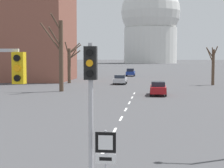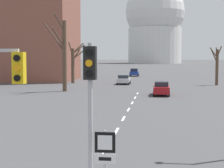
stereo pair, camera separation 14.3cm
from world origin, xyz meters
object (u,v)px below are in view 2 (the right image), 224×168
(sedan_near_left, at_px, (161,88))
(sedan_mid_centre, at_px, (124,79))
(sedan_near_right, at_px, (134,72))
(traffic_signal_centre_tall, at_px, (90,94))
(route_sign_post, at_px, (105,156))

(sedan_near_left, xyz_separation_m, sedan_mid_centre, (-5.77, 16.01, -0.05))
(sedan_near_right, xyz_separation_m, sedan_mid_centre, (-0.15, -23.40, -0.09))
(traffic_signal_centre_tall, bearing_deg, sedan_near_right, 92.67)
(sedan_near_right, bearing_deg, sedan_near_left, -81.89)
(sedan_near_left, distance_m, sedan_near_right, 39.81)
(sedan_near_right, bearing_deg, route_sign_post, -86.98)
(sedan_mid_centre, bearing_deg, route_sign_post, -85.33)
(traffic_signal_centre_tall, relative_size, route_sign_post, 2.06)
(traffic_signal_centre_tall, height_order, sedan_near_left, traffic_signal_centre_tall)
(route_sign_post, xyz_separation_m, sedan_near_right, (-3.78, 71.50, -0.75))
(route_sign_post, bearing_deg, traffic_signal_centre_tall, 164.21)
(traffic_signal_centre_tall, bearing_deg, route_sign_post, -15.79)
(sedan_near_left, height_order, sedan_mid_centre, sedan_near_left)
(route_sign_post, height_order, sedan_mid_centre, route_sign_post)
(sedan_near_left, xyz_separation_m, sedan_near_right, (-5.62, 39.41, 0.05))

